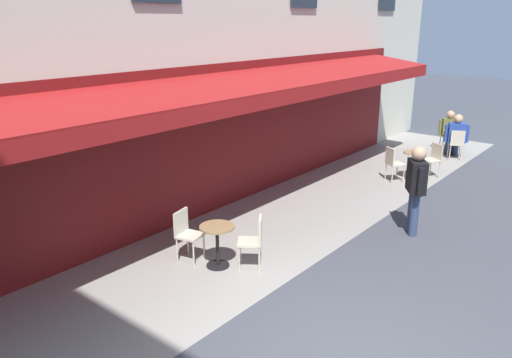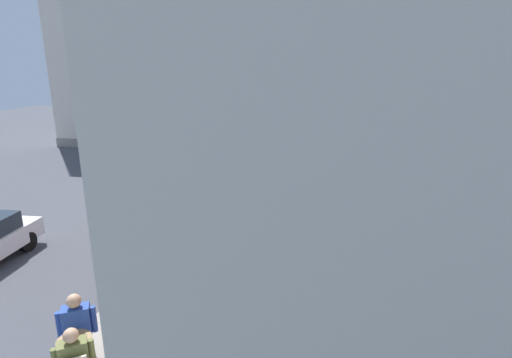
% 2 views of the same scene
% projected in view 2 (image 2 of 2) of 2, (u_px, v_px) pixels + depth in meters
% --- Properties ---
extents(ground_plane, '(70.00, 70.00, 0.00)m').
position_uv_depth(ground_plane, '(176.00, 188.00, 18.28)').
color(ground_plane, '#42444C').
extents(sidewalk_cafe_terrace, '(20.50, 3.20, 0.01)m').
position_uv_depth(sidewalk_cafe_terrace, '(230.00, 218.00, 14.63)').
color(sidewalk_cafe_terrace, gray).
rests_on(sidewalk_cafe_terrace, ground_plane).
extents(corner_building_facade, '(10.12, 17.00, 15.00)m').
position_uv_depth(corner_building_facade, '(191.00, 38.00, 29.12)').
color(corner_building_facade, silver).
rests_on(corner_building_facade, ground_plane).
extents(back_alley_steps, '(2.40, 1.75, 0.60)m').
position_uv_depth(back_alley_steps, '(289.00, 156.00, 23.68)').
color(back_alley_steps, gray).
rests_on(back_alley_steps, ground_plane).
extents(cafe_table_near_entrance, '(0.60, 0.60, 0.75)m').
position_uv_depth(cafe_table_near_entrance, '(235.00, 188.00, 16.61)').
color(cafe_table_near_entrance, black).
rests_on(cafe_table_near_entrance, ground_plane).
extents(cafe_chair_cream_corner_left, '(0.56, 0.56, 0.91)m').
position_uv_depth(cafe_chair_cream_corner_left, '(221.00, 189.00, 16.32)').
color(cafe_chair_cream_corner_left, beige).
rests_on(cafe_chair_cream_corner_left, ground_plane).
extents(cafe_chair_cream_by_window, '(0.48, 0.48, 0.91)m').
position_uv_depth(cafe_chair_cream_by_window, '(249.00, 187.00, 16.63)').
color(cafe_chair_cream_by_window, beige).
rests_on(cafe_chair_cream_by_window, ground_plane).
extents(cafe_table_mid_terrace, '(0.60, 0.60, 0.75)m').
position_uv_depth(cafe_table_mid_terrace, '(76.00, 352.00, 7.07)').
color(cafe_table_mid_terrace, black).
rests_on(cafe_table_mid_terrace, ground_plane).
extents(cafe_chair_cream_under_awning, '(0.54, 0.54, 0.91)m').
position_uv_depth(cafe_chair_cream_under_awning, '(79.00, 328.00, 7.63)').
color(cafe_chair_cream_under_awning, beige).
rests_on(cafe_chair_cream_under_awning, ground_plane).
extents(cafe_table_streetside, '(0.60, 0.60, 0.75)m').
position_uv_depth(cafe_table_streetside, '(150.00, 264.00, 10.20)').
color(cafe_table_streetside, black).
rests_on(cafe_table_streetside, ground_plane).
extents(cafe_chair_cream_facing_street, '(0.55, 0.55, 0.91)m').
position_uv_depth(cafe_chair_cream_facing_street, '(128.00, 272.00, 9.71)').
color(cafe_chair_cream_facing_street, beige).
rests_on(cafe_chair_cream_facing_street, ground_plane).
extents(cafe_chair_cream_back_row, '(0.56, 0.56, 0.91)m').
position_uv_depth(cafe_chair_cream_back_row, '(171.00, 254.00, 10.61)').
color(cafe_chair_cream_back_row, beige).
rests_on(cafe_chair_cream_back_row, ground_plane).
extents(seated_patron_in_blue, '(0.68, 0.65, 1.36)m').
position_uv_depth(seated_patron_in_blue, '(77.00, 327.00, 7.38)').
color(seated_patron_in_blue, navy).
rests_on(seated_patron_in_blue, ground_plane).
extents(seated_companion_in_olive, '(0.64, 0.62, 1.30)m').
position_uv_depth(seated_companion_in_olive, '(74.00, 357.00, 6.64)').
color(seated_companion_in_olive, navy).
rests_on(seated_companion_in_olive, ground_plane).
extents(walking_pedestrian_in_black, '(0.62, 0.54, 1.78)m').
position_uv_depth(walking_pedestrian_in_black, '(154.00, 199.00, 13.54)').
color(walking_pedestrian_in_black, navy).
rests_on(walking_pedestrian_in_black, ground_plane).
extents(no_parking_sign, '(0.10, 0.59, 2.60)m').
position_uv_depth(no_parking_sign, '(192.00, 129.00, 24.08)').
color(no_parking_sign, black).
rests_on(no_parking_sign, ground_plane).
extents(potted_plant_under_sign, '(0.43, 0.43, 0.80)m').
position_uv_depth(potted_plant_under_sign, '(281.00, 155.00, 23.06)').
color(potted_plant_under_sign, '#4C4C51').
rests_on(potted_plant_under_sign, ground_plane).
extents(potted_plant_by_steps, '(0.43, 0.43, 1.07)m').
position_uv_depth(potted_plant_by_steps, '(280.00, 163.00, 20.84)').
color(potted_plant_by_steps, '#4C4C51').
rests_on(potted_plant_by_steps, ground_plane).
extents(potted_plant_entrance_right, '(0.48, 0.48, 0.72)m').
position_uv_depth(potted_plant_entrance_right, '(255.00, 161.00, 21.80)').
color(potted_plant_entrance_right, '#4C4C51').
rests_on(potted_plant_entrance_right, ground_plane).
extents(potted_plant_mid_terrace, '(0.44, 0.44, 1.22)m').
position_uv_depth(potted_plant_mid_terrace, '(271.00, 157.00, 21.81)').
color(potted_plant_mid_terrace, brown).
rests_on(potted_plant_mid_terrace, ground_plane).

